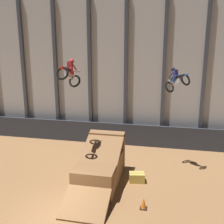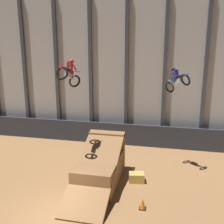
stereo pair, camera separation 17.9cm
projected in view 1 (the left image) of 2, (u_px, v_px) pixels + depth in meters
ground_plane at (57, 217)px, 12.49m from camera, size 60.00×60.00×0.00m
arena_back_wall at (108, 68)px, 21.64m from camera, size 32.00×0.40×12.44m
lower_barrier at (106, 133)px, 22.01m from camera, size 31.36×0.20×1.79m
dirt_ramp at (101, 167)px, 15.66m from camera, size 2.30×6.02×2.72m
rider_bike_left_air at (69, 73)px, 14.39m from camera, size 0.98×1.77×1.66m
rider_bike_right_air at (176, 80)px, 16.30m from camera, size 1.71×1.69×1.67m
traffic_cone_near_ramp at (144, 204)px, 13.09m from camera, size 0.36×0.36×0.58m
hay_bale_trackside at (137, 177)px, 15.75m from camera, size 1.00×0.76×0.57m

